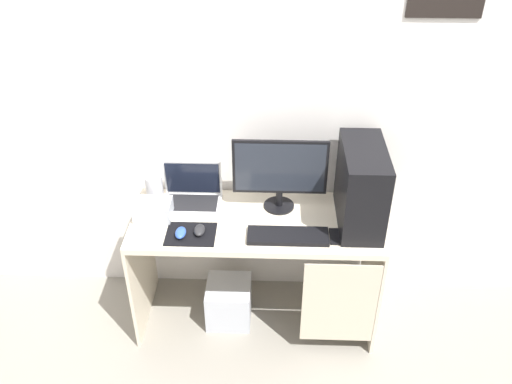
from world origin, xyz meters
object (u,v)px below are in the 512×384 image
monitor (280,172)px  cell_phone (336,237)px  pc_tower (361,186)px  mouse_right (181,233)px  mouse_left (199,230)px  projector (153,209)px  keyboard (288,236)px  subwoofer (229,302)px  speaker (155,188)px  laptop (192,196)px

monitor → cell_phone: (0.30, -0.25, -0.23)m
pc_tower → mouse_right: pc_tower is taller
mouse_left → mouse_right: 0.10m
mouse_right → cell_phone: size_ratio=0.74×
monitor → projector: bearing=-170.7°
keyboard → subwoofer: (-0.33, 0.12, -0.62)m
mouse_right → subwoofer: (0.22, 0.13, -0.63)m
monitor → mouse_right: (-0.51, -0.27, -0.21)m
pc_tower → projector: bearing=-179.4°
speaker → projector: size_ratio=0.79×
pc_tower → projector: pc_tower is taller
mouse_right → subwoofer: size_ratio=0.37×
speaker → keyboard: size_ratio=0.38×
monitor → laptop: size_ratio=1.56×
mouse_left → mouse_right: bearing=-165.3°
speaker → cell_phone: (1.00, -0.30, -0.07)m
mouse_right → cell_phone: (0.81, 0.02, -0.02)m
pc_tower → laptop: (-0.91, 0.13, -0.17)m
speaker → pc_tower: bearing=-7.5°
pc_tower → cell_phone: size_ratio=3.60×
laptop → cell_phone: laptop is taller
projector → cell_phone: projector is taller
mouse_left → speaker: bearing=134.0°
monitor → mouse_left: 0.53m
cell_phone → laptop: bearing=160.3°
monitor → keyboard: (0.05, -0.27, -0.22)m
speaker → subwoofer: (0.41, -0.19, -0.68)m
keyboard → mouse_right: (-0.56, -0.01, 0.01)m
pc_tower → subwoofer: size_ratio=1.79×
monitor → subwoofer: (-0.29, -0.14, -0.84)m
mouse_right → cell_phone: 0.81m
keyboard → cell_phone: 0.25m
mouse_right → speaker: bearing=120.7°
laptop → mouse_right: size_ratio=3.39×
mouse_left → cell_phone: size_ratio=0.74×
mouse_right → cell_phone: bearing=1.3°
laptop → projector: laptop is taller
projector → subwoofer: (0.39, -0.03, -0.65)m
projector → laptop: bearing=35.7°
monitor → cell_phone: bearing=-40.6°
pc_tower → speaker: bearing=172.5°
monitor → mouse_left: monitor is taller
monitor → subwoofer: monitor is taller
projector → mouse_right: size_ratio=2.08×
laptop → mouse_right: 0.30m
speaker → mouse_right: size_ratio=1.65×
monitor → laptop: monitor is taller
pc_tower → keyboard: 0.46m
speaker → mouse_right: speaker is taller
keyboard → cell_phone: keyboard is taller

